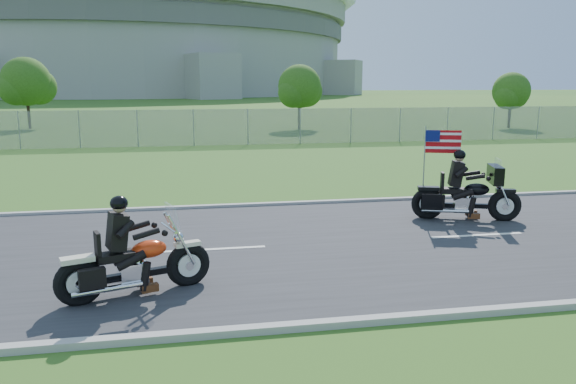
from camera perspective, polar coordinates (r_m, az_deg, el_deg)
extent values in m
plane|color=#215119|center=(12.18, 1.86, -5.52)|extent=(420.00, 420.00, 0.00)
cube|color=#28282B|center=(12.18, 1.86, -5.43)|extent=(120.00, 8.00, 0.04)
cube|color=#9E9B93|center=(16.03, -1.22, -1.26)|extent=(120.00, 0.18, 0.12)
cube|color=#9E9B93|center=(8.50, 7.84, -12.89)|extent=(120.00, 0.18, 0.12)
cube|color=gray|center=(31.60, -15.04, 6.25)|extent=(60.00, 0.03, 2.00)
cylinder|color=#A3A099|center=(182.36, -16.37, 12.77)|extent=(130.00, 130.00, 20.00)
cylinder|color=#605E5B|center=(182.74, -16.50, 14.96)|extent=(132.00, 132.00, 4.00)
cylinder|color=#A3A099|center=(183.28, -16.60, 16.83)|extent=(134.00, 134.00, 6.00)
torus|color=white|center=(183.75, -16.68, 18.07)|extent=(140.40, 140.40, 4.40)
cylinder|color=#382316|center=(42.32, 1.16, 8.13)|extent=(0.22, 0.22, 2.52)
sphere|color=#2C5015|center=(42.27, 1.17, 10.69)|extent=(3.20, 3.20, 3.20)
sphere|color=#2C5015|center=(42.87, 1.89, 10.21)|extent=(2.40, 2.40, 2.40)
sphere|color=#2C5015|center=(41.77, 0.52, 10.07)|extent=(2.24, 2.24, 2.24)
cylinder|color=#382316|center=(46.88, -24.87, 7.58)|extent=(0.22, 0.22, 2.80)
sphere|color=#2C5015|center=(46.83, -25.08, 10.14)|extent=(3.60, 3.60, 3.60)
sphere|color=#2C5015|center=(47.19, -24.02, 9.74)|extent=(2.70, 2.70, 2.70)
sphere|color=#2C5015|center=(46.56, -25.93, 9.45)|extent=(2.52, 2.52, 2.52)
cylinder|color=#382316|center=(46.46, 21.58, 7.46)|extent=(0.22, 0.22, 2.24)
sphere|color=#2C5015|center=(46.40, 21.73, 9.53)|extent=(2.80, 2.80, 2.80)
sphere|color=#2C5015|center=(47.06, 22.02, 9.13)|extent=(2.10, 2.10, 2.10)
sphere|color=#2C5015|center=(45.86, 21.41, 9.04)|extent=(1.96, 1.96, 1.96)
torus|color=black|center=(9.90, -10.11, -7.27)|extent=(0.80, 0.43, 0.78)
torus|color=black|center=(9.50, -20.46, -8.62)|extent=(0.80, 0.43, 0.78)
ellipsoid|color=#EF3A11|center=(9.60, -13.94, -5.64)|extent=(0.67, 0.51, 0.30)
cube|color=black|center=(9.49, -17.13, -6.27)|extent=(0.65, 0.49, 0.13)
cube|color=black|center=(9.39, -16.96, -3.84)|extent=(0.38, 0.48, 0.58)
sphere|color=black|center=(9.30, -16.80, -1.10)|extent=(0.36, 0.36, 0.28)
cube|color=silver|center=(9.58, -11.65, -2.43)|extent=(0.20, 0.47, 0.42)
torus|color=black|center=(15.16, 21.14, -1.31)|extent=(0.85, 0.45, 0.83)
torus|color=black|center=(14.83, 14.00, -1.15)|extent=(0.85, 0.45, 0.83)
ellipsoid|color=black|center=(14.93, 18.63, 0.25)|extent=(0.71, 0.53, 0.31)
cube|color=black|center=(14.84, 16.42, 0.14)|extent=(0.69, 0.51, 0.13)
cube|color=black|center=(14.78, 16.72, 1.79)|extent=(0.39, 0.51, 0.61)
sphere|color=black|center=(14.72, 17.04, 3.63)|extent=(0.38, 0.38, 0.30)
cube|color=black|center=(14.96, 20.31, 1.68)|extent=(0.51, 0.93, 0.45)
cube|color=#B70C11|center=(14.85, 15.48, 4.95)|extent=(0.86, 0.30, 0.58)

